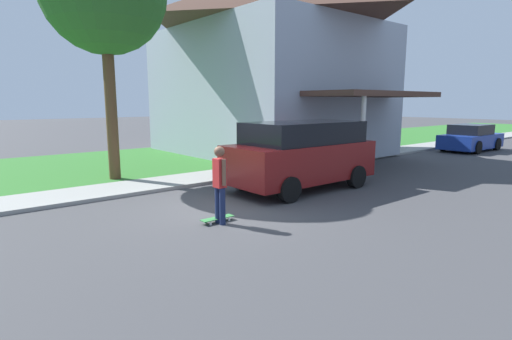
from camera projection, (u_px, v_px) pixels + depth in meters
ground_plane at (226, 208)px, 9.83m from camera, size 120.00×120.00×0.00m
lawn at (232, 154)px, 19.67m from camera, size 10.00×80.00×0.08m
sidewalk at (295, 165)px, 16.32m from camera, size 1.80×80.00×0.10m
house at (269, 61)px, 19.79m from camera, size 12.86×9.01×8.66m
suv_parked at (302, 153)px, 11.86m from camera, size 2.20×4.58×2.01m
car_down_street at (471, 138)px, 21.30m from camera, size 1.93×4.13×1.40m
skateboarder at (220, 181)px, 8.42m from camera, size 0.41×0.22×1.67m
skateboard at (217, 218)px, 8.67m from camera, size 0.22×0.77×0.10m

